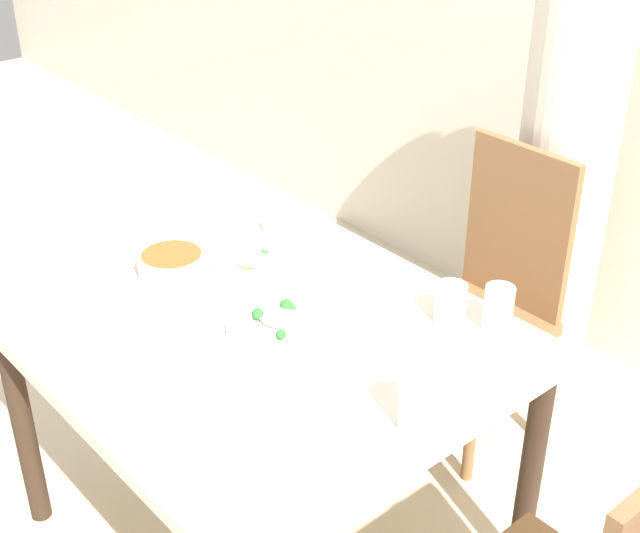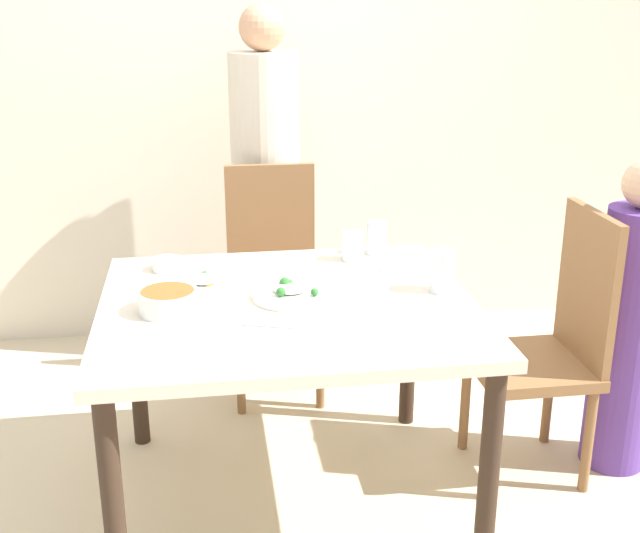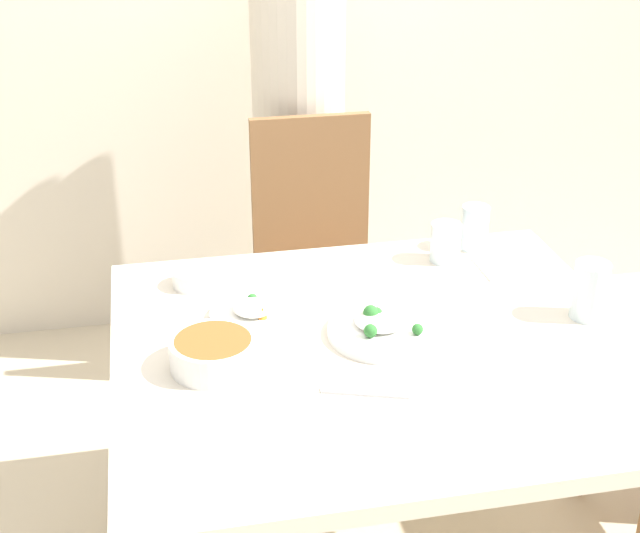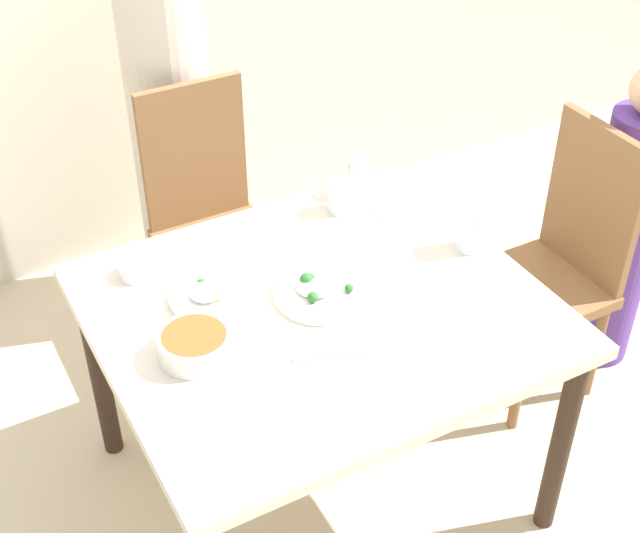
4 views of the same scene
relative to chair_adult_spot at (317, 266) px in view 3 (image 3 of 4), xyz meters
The scene contains 12 objects.
dining_table 0.88m from the chair_adult_spot, 92.21° to the right, with size 1.17×1.04×0.73m.
chair_adult_spot is the anchor object (origin of this frame).
person_adult 0.40m from the chair_adult_spot, 90.00° to the left, with size 0.30×0.30×1.61m.
bowl_curry 1.01m from the chair_adult_spot, 114.29° to the right, with size 0.19×0.19×0.07m.
plate_rice_adult 0.87m from the chair_adult_spot, 90.86° to the right, with size 0.26×0.26×0.05m.
plate_rice_child 0.80m from the chair_adult_spot, 112.20° to the right, with size 0.22×0.22×0.05m.
bowl_rice_small 0.70m from the chair_adult_spot, 129.63° to the right, with size 0.10×0.10×0.04m.
glass_water_tall 0.62m from the chair_adult_spot, 63.40° to the right, with size 0.08×0.08×0.11m.
glass_water_short 0.62m from the chair_adult_spot, 51.06° to the right, with size 0.07×0.07×0.12m.
glass_water_center 1.02m from the chair_adult_spot, 60.81° to the right, with size 0.08×0.08×0.14m.
napkin_folded 0.72m from the chair_adult_spot, 55.40° to the right, with size 0.14×0.14×0.01m.
fork_steel 1.08m from the chair_adult_spot, 96.06° to the right, with size 0.18×0.08×0.01m.
Camera 3 is at (-0.47, -1.64, 1.76)m, focal length 50.00 mm.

